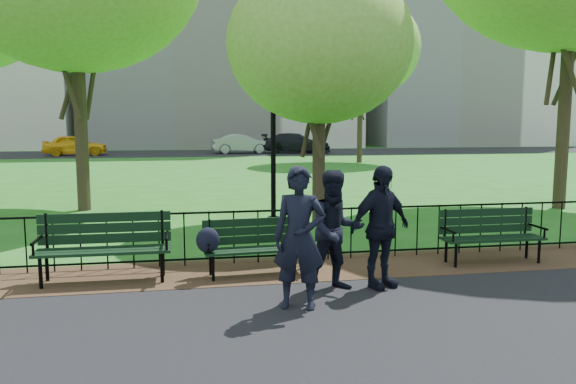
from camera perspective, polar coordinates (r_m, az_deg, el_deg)
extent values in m
plane|color=#216B1C|center=(7.63, 3.50, -10.72)|extent=(120.00, 120.00, 0.00)
cube|color=#382717|center=(9.03, 1.18, -7.77)|extent=(60.00, 1.60, 0.01)
cube|color=black|center=(42.15, -8.10, 3.94)|extent=(70.00, 9.00, 0.01)
cylinder|color=black|center=(9.33, 0.58, -1.84)|extent=(24.00, 0.04, 0.04)
cylinder|color=black|center=(9.48, 0.57, -6.38)|extent=(24.00, 0.04, 0.04)
cylinder|color=black|center=(9.41, 0.57, -4.43)|extent=(0.02, 0.02, 0.90)
cube|color=white|center=(62.41, 16.72, 15.80)|extent=(20.00, 15.00, 24.00)
cube|color=black|center=(8.57, -3.00, -5.86)|extent=(1.67, 0.55, 0.04)
cube|color=black|center=(8.73, -3.32, -3.50)|extent=(1.65, 0.15, 0.41)
cylinder|color=black|center=(8.35, -7.61, -7.72)|extent=(0.05, 0.05, 0.41)
cylinder|color=black|center=(8.63, 1.92, -7.17)|extent=(0.05, 0.05, 0.41)
cylinder|color=black|center=(8.67, -7.88, -7.17)|extent=(0.05, 0.05, 0.41)
cylinder|color=black|center=(8.93, 1.32, -6.67)|extent=(0.05, 0.05, 0.41)
cylinder|color=black|center=(8.42, -8.23, -5.02)|extent=(0.07, 0.51, 0.04)
cylinder|color=black|center=(8.71, 2.03, -4.53)|extent=(0.07, 0.51, 0.04)
ellipsoid|color=black|center=(8.32, -8.15, -4.86)|extent=(0.36, 0.26, 0.38)
cube|color=black|center=(8.61, -18.23, -5.70)|extent=(1.91, 0.51, 0.04)
cube|color=black|center=(8.81, -18.09, -2.98)|extent=(1.91, 0.04, 0.48)
cylinder|color=black|center=(8.63, -23.85, -7.56)|extent=(0.05, 0.05, 0.48)
cylinder|color=black|center=(8.40, -12.68, -7.50)|extent=(0.05, 0.05, 0.48)
cylinder|color=black|center=(9.00, -23.29, -6.95)|extent=(0.05, 0.05, 0.48)
cylinder|color=black|center=(8.77, -12.59, -6.88)|extent=(0.05, 0.05, 0.48)
cylinder|color=black|center=(8.74, -24.18, -4.50)|extent=(0.04, 0.60, 0.04)
cylinder|color=black|center=(8.49, -12.21, -4.36)|extent=(0.04, 0.60, 0.04)
cube|color=black|center=(9.88, 20.11, -4.46)|extent=(1.71, 0.46, 0.04)
cube|color=black|center=(10.03, 19.47, -2.36)|extent=(1.71, 0.03, 0.43)
cylinder|color=black|center=(9.42, 16.68, -6.20)|extent=(0.05, 0.05, 0.43)
cylinder|color=black|center=(10.17, 24.15, -5.55)|extent=(0.05, 0.05, 0.43)
cylinder|color=black|center=(9.72, 15.76, -5.76)|extent=(0.05, 0.05, 0.43)
cylinder|color=black|center=(10.45, 23.09, -5.17)|extent=(0.05, 0.05, 0.43)
cylinder|color=black|center=(9.46, 15.94, -3.74)|extent=(0.04, 0.53, 0.04)
cylinder|color=black|center=(10.27, 24.02, -3.24)|extent=(0.04, 0.53, 0.04)
cylinder|color=black|center=(13.00, -1.49, -2.85)|extent=(0.27, 0.27, 0.16)
cylinder|color=black|center=(12.83, -1.51, 3.68)|extent=(0.12, 0.12, 3.12)
cube|color=beige|center=(12.83, -1.53, 11.08)|extent=(0.21, 0.21, 0.29)
cone|color=black|center=(12.85, -1.53, 11.95)|extent=(0.31, 0.31, 0.12)
cylinder|color=#2D2116|center=(15.71, -20.25, 5.32)|extent=(0.34, 0.34, 3.91)
cylinder|color=#2D2116|center=(12.96, 3.13, 2.31)|extent=(0.29, 0.29, 2.49)
ellipsoid|color=#77A331|center=(13.02, 3.22, 14.76)|extent=(4.19, 4.19, 3.57)
cylinder|color=#2D2116|center=(16.79, 26.20, 6.19)|extent=(0.34, 0.34, 4.53)
cylinder|color=#2D2116|center=(32.40, 7.30, 6.47)|extent=(0.29, 0.29, 3.93)
ellipsoid|color=#77A331|center=(32.65, 7.43, 14.30)|extent=(6.62, 6.62, 5.63)
imported|color=black|center=(6.99, 1.16, -4.68)|extent=(0.76, 0.62, 1.79)
imported|color=black|center=(7.78, 4.88, -3.92)|extent=(0.85, 0.50, 1.68)
imported|color=black|center=(7.98, 9.36, -3.50)|extent=(1.10, 0.76, 1.73)
imported|color=yellow|center=(41.24, -20.80, 4.48)|extent=(4.28, 1.93, 1.43)
imported|color=#919498|center=(41.33, -4.78, 4.92)|extent=(4.41, 1.84, 1.42)
imported|color=black|center=(41.62, 0.84, 4.99)|extent=(5.38, 3.10, 1.47)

